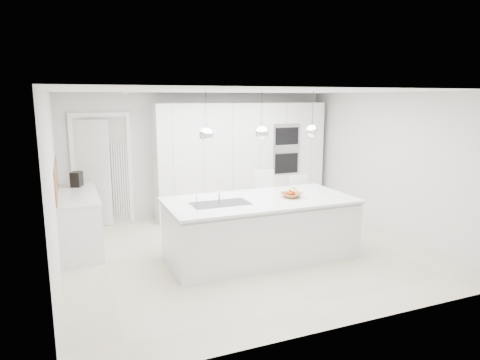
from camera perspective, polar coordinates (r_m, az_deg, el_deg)
name	(u,v)px	position (r m, az deg, el deg)	size (l,w,h in m)	color
floor	(247,251)	(6.91, 0.95, -9.43)	(5.50, 5.50, 0.00)	beige
wall_back	(200,154)	(8.91, -5.37, 3.43)	(5.50, 5.50, 0.00)	silver
wall_left	(53,188)	(6.07, -23.62, -0.97)	(5.00, 5.00, 0.00)	silver
ceiling	(248,91)	(6.48, 1.03, 11.77)	(5.50, 5.50, 0.00)	white
tall_cabinets	(241,159)	(8.91, 0.14, 2.83)	(3.60, 0.60, 2.30)	white
oven_stack	(287,149)	(8.99, 6.22, 4.12)	(0.62, 0.04, 1.05)	#A5A5A8
doorway_frame	(102,171)	(8.56, -17.87, 1.12)	(1.11, 0.08, 2.13)	white
hallway_door	(89,174)	(8.50, -19.51, 0.81)	(0.82, 0.04, 2.00)	white
radiator	(120,179)	(8.61, -15.68, 0.11)	(0.32, 0.04, 1.40)	white
left_base_cabinets	(79,222)	(7.42, -20.66, -5.22)	(0.60, 1.80, 0.86)	white
left_worktop	(77,195)	(7.32, -20.89, -1.83)	(0.62, 1.82, 0.04)	white
oak_backsplash	(56,179)	(7.27, -23.30, 0.08)	(0.02, 1.80, 0.50)	#965E2F
island_base	(261,230)	(6.55, 2.81, -6.62)	(2.80, 1.20, 0.86)	white
island_worktop	(260,200)	(6.48, 2.66, -2.70)	(2.84, 1.40, 0.04)	white
island_sink	(221,209)	(6.21, -2.61, -3.88)	(0.84, 0.44, 0.18)	#3F3F42
island_tap	(219,190)	(6.35, -2.81, -1.40)	(0.02, 0.02, 0.30)	white
pendant_left	(206,135)	(5.96, -4.52, 6.03)	(0.20, 0.20, 0.20)	white
pendant_mid	(262,133)	(6.27, 2.94, 6.29)	(0.20, 0.20, 0.20)	white
pendant_right	(312,131)	(6.67, 9.60, 6.44)	(0.20, 0.20, 0.20)	white
fruit_bowl	(292,195)	(6.60, 6.89, -2.00)	(0.31, 0.31, 0.08)	#965E2F
espresso_machine	(77,179)	(7.86, -20.95, 0.11)	(0.15, 0.24, 0.26)	black
bar_stool_left	(268,203)	(7.62, 3.69, -3.09)	(0.37, 0.52, 1.13)	white
bar_stool_right	(302,205)	(7.79, 8.24, -3.29)	(0.33, 0.46, 1.01)	white
apple_a	(289,192)	(6.64, 6.55, -1.62)	(0.08, 0.08, 0.08)	#A00B05
apple_b	(289,194)	(6.56, 6.58, -1.81)	(0.07, 0.07, 0.07)	#A00B05
apple_c	(289,193)	(6.59, 6.56, -1.71)	(0.08, 0.08, 0.08)	#A00B05
apple_extra_3	(293,194)	(6.56, 7.07, -1.80)	(0.08, 0.08, 0.08)	#A00B05
banana_bunch	(292,191)	(6.55, 6.96, -1.41)	(0.21, 0.21, 0.03)	yellow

